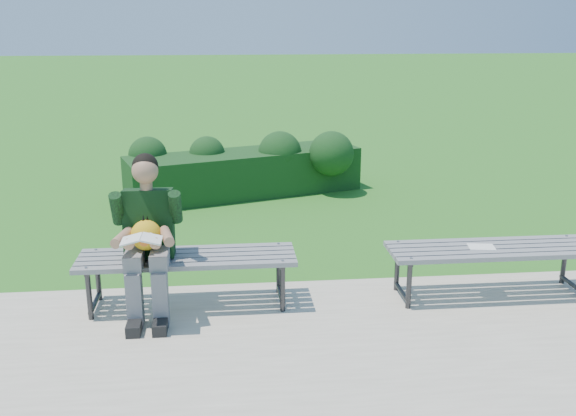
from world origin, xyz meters
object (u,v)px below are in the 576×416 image
Objects in this scene: bench_left at (187,262)px; seated_boy at (147,232)px; bench_right at (492,253)px; hedge at (249,167)px; paper_sheet at (481,247)px.

bench_left is 0.43m from seated_boy.
hedge is at bearing 117.91° from bench_right.
bench_right reaches higher than paper_sheet.
bench_left is (-0.66, -3.64, 0.03)m from hedge.
bench_left is at bearing -100.36° from hedge.
bench_left is at bearing 17.61° from seated_boy.
hedge is 4.17m from bench_right.
bench_left and bench_right have the same top height.
bench_left is 2.52m from paper_sheet.
hedge reaches higher than bench_left.
seated_boy is at bearing -162.39° from bench_left.
paper_sheet is (-0.10, -0.00, 0.06)m from bench_right.
bench_left is 1.37× the size of seated_boy.
seated_boy is 5.38× the size of paper_sheet.
paper_sheet is (2.52, -0.05, 0.06)m from bench_left.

